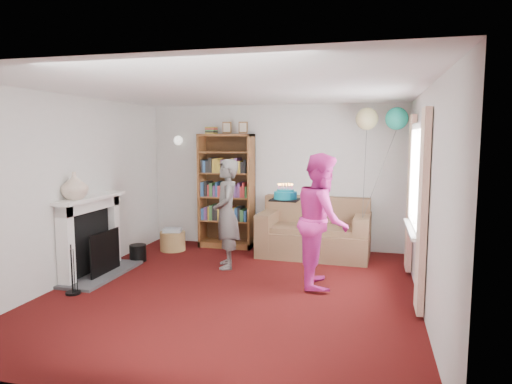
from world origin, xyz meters
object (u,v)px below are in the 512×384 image
(sofa, at_px, (315,234))
(birthday_cake, at_px, (285,195))
(person_magenta, at_px, (322,220))
(bookcase, at_px, (227,192))
(person_striped, at_px, (226,214))

(sofa, xyz_separation_m, birthday_cake, (-0.23, -1.39, 0.81))
(person_magenta, relative_size, birthday_cake, 4.65)
(person_magenta, bearing_deg, birthday_cake, 67.12)
(bookcase, xyz_separation_m, sofa, (1.59, -0.23, -0.63))
(person_striped, relative_size, birthday_cake, 4.34)
(birthday_cake, bearing_deg, person_magenta, -14.55)
(sofa, distance_m, person_striped, 1.65)
(bookcase, distance_m, birthday_cake, 2.12)
(bookcase, height_order, person_striped, bookcase)
(person_striped, bearing_deg, birthday_cake, 48.77)
(bookcase, bearing_deg, sofa, -8.24)
(person_magenta, xyz_separation_m, birthday_cake, (-0.51, 0.13, 0.29))
(person_striped, xyz_separation_m, birthday_cake, (0.95, -0.35, 0.35))
(bookcase, height_order, birthday_cake, bookcase)
(sofa, height_order, person_striped, person_striped)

